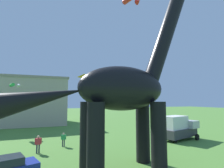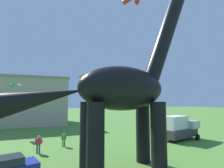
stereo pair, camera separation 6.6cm
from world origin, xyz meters
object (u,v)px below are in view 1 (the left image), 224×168
(dinosaur_sculpture, at_px, (121,88))
(kite_drifting, at_px, (13,85))
(person_near_flyer, at_px, (38,142))
(person_watching_child, at_px, (64,138))
(kite_near_high, at_px, (84,76))
(parked_box_truck, at_px, (179,127))

(dinosaur_sculpture, bearing_deg, kite_drifting, 91.31)
(person_near_flyer, relative_size, person_watching_child, 1.12)
(dinosaur_sculpture, bearing_deg, person_watching_child, 84.94)
(person_watching_child, xyz_separation_m, kite_near_high, (1.49, -3.88, 6.79))
(person_watching_child, xyz_separation_m, kite_drifting, (-6.97, 11.32, 6.89))
(dinosaur_sculpture, xyz_separation_m, kite_drifting, (-10.32, 20.19, 1.59))
(person_watching_child, relative_size, kite_drifting, 0.80)
(kite_near_high, bearing_deg, person_watching_child, 110.94)
(parked_box_truck, xyz_separation_m, person_watching_child, (-14.99, 2.04, -0.70))
(dinosaur_sculpture, xyz_separation_m, person_watching_child, (-3.35, 8.87, -5.29))
(dinosaur_sculpture, height_order, kite_near_high, dinosaur_sculpture)
(person_near_flyer, xyz_separation_m, person_watching_child, (2.68, 1.76, -0.12))
(dinosaur_sculpture, relative_size, person_watching_child, 11.06)
(dinosaur_sculpture, relative_size, parked_box_truck, 2.90)
(parked_box_truck, height_order, kite_near_high, kite_near_high)
(kite_drifting, bearing_deg, dinosaur_sculpture, -62.93)
(dinosaur_sculpture, xyz_separation_m, parked_box_truck, (11.64, 6.83, -4.59))
(person_near_flyer, xyz_separation_m, kite_drifting, (-4.29, 13.09, 6.77))
(person_near_flyer, bearing_deg, kite_near_high, 163.62)
(dinosaur_sculpture, relative_size, kite_drifting, 8.81)
(person_near_flyer, xyz_separation_m, kite_near_high, (4.16, -2.12, 6.68))
(kite_drifting, bearing_deg, parked_box_truck, -31.33)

